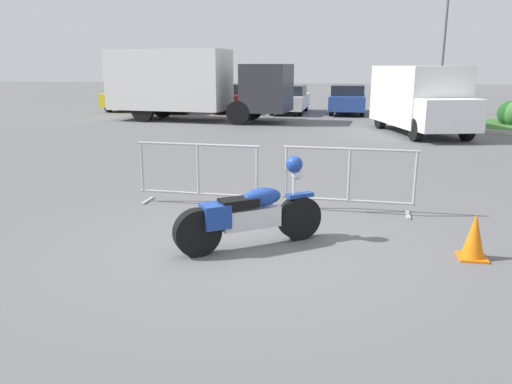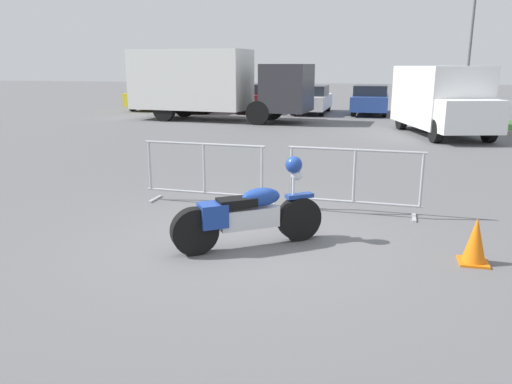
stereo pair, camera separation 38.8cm
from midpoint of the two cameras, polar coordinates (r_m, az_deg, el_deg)
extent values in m
plane|color=#5B5B5E|center=(6.81, -2.21, -5.88)|extent=(120.00, 120.00, 0.00)
cylinder|color=black|center=(6.90, 3.36, -2.97)|extent=(0.60, 0.49, 0.61)
cylinder|color=black|center=(6.37, -8.46, -4.60)|extent=(0.60, 0.49, 0.61)
cube|color=silver|center=(6.57, -2.32, -2.98)|extent=(0.78, 0.65, 0.27)
ellipsoid|color=navy|center=(6.56, -0.96, -0.58)|extent=(0.58, 0.51, 0.25)
cube|color=black|center=(6.44, -3.74, -1.23)|extent=(0.56, 0.50, 0.11)
cube|color=navy|center=(6.38, -6.44, -2.71)|extent=(0.45, 0.45, 0.30)
cube|color=navy|center=(6.81, 3.40, -0.37)|extent=(0.39, 0.33, 0.06)
cylinder|color=silver|center=(6.73, 2.70, 0.60)|extent=(0.05, 0.05, 0.43)
sphere|color=silver|center=(6.72, 3.08, 2.01)|extent=(0.15, 0.15, 0.15)
sphere|color=navy|center=(6.67, 2.73, 3.17)|extent=(0.23, 0.23, 0.23)
cylinder|color=#9EA0A5|center=(8.50, -8.03, 5.38)|extent=(2.16, 0.12, 0.04)
cylinder|color=#9EA0A5|center=(8.67, -7.84, -0.17)|extent=(2.16, 0.12, 0.04)
cylinder|color=#9EA0A5|center=(8.98, -14.11, 2.81)|extent=(0.05, 0.05, 0.85)
cylinder|color=#9EA0A5|center=(8.57, -7.94, 2.58)|extent=(0.05, 0.05, 0.85)
cylinder|color=#9EA0A5|center=(8.28, -1.24, 2.29)|extent=(0.05, 0.05, 0.85)
cube|color=#9EA0A5|center=(9.09, -13.48, -0.97)|extent=(0.08, 0.44, 0.03)
cube|color=#9EA0A5|center=(8.44, -1.68, -1.74)|extent=(0.08, 0.44, 0.03)
cylinder|color=#9EA0A5|center=(8.08, 9.38, 4.86)|extent=(2.16, 0.12, 0.04)
cylinder|color=#9EA0A5|center=(8.26, 9.14, -0.96)|extent=(2.16, 0.12, 0.04)
cylinder|color=#9EA0A5|center=(8.27, 2.14, 2.27)|extent=(0.05, 0.05, 0.85)
cylinder|color=#9EA0A5|center=(8.16, 9.26, 1.92)|extent=(0.05, 0.05, 0.85)
cylinder|color=#9EA0A5|center=(8.17, 16.47, 1.53)|extent=(0.05, 0.05, 0.85)
cube|color=#9EA0A5|center=(8.41, 2.57, -1.81)|extent=(0.08, 0.44, 0.03)
cube|color=#9EA0A5|center=(8.32, 15.70, -2.54)|extent=(0.08, 0.44, 0.03)
cube|color=silver|center=(22.26, -10.33, 12.53)|extent=(5.18, 2.72, 2.50)
cube|color=#2D2D33|center=(20.81, 0.71, 11.81)|extent=(1.98, 2.33, 1.90)
cylinder|color=black|center=(22.04, -1.03, 9.48)|extent=(0.98, 0.36, 0.96)
cylinder|color=black|center=(20.20, -2.58, 9.02)|extent=(0.98, 0.36, 0.96)
cylinder|color=black|center=(23.57, -11.07, 9.53)|extent=(0.98, 0.36, 0.96)
cylinder|color=black|center=(21.85, -13.31, 9.06)|extent=(0.98, 0.36, 0.96)
cube|color=white|center=(18.71, 17.34, 10.52)|extent=(3.05, 4.49, 2.00)
cube|color=white|center=(16.47, 20.57, 8.18)|extent=(2.07, 1.39, 1.00)
cylinder|color=black|center=(17.26, 22.38, 6.65)|extent=(0.43, 0.76, 0.72)
cylinder|color=black|center=(16.54, 17.19, 6.79)|extent=(0.43, 0.76, 0.72)
cylinder|color=black|center=(20.21, 18.04, 8.00)|extent=(0.43, 0.76, 0.72)
cylinder|color=black|center=(19.60, 13.49, 8.13)|extent=(0.43, 0.76, 0.72)
cube|color=yellow|center=(28.03, -14.33, 10.33)|extent=(1.78, 4.23, 0.68)
cube|color=#1E232B|center=(27.87, -14.54, 11.50)|extent=(1.61, 2.18, 0.49)
cylinder|color=black|center=(29.57, -14.45, 9.96)|extent=(0.23, 0.63, 0.63)
cylinder|color=black|center=(28.98, -11.85, 10.02)|extent=(0.23, 0.63, 0.63)
cylinder|color=black|center=(27.17, -16.90, 9.44)|extent=(0.23, 0.63, 0.63)
cylinder|color=black|center=(26.53, -14.12, 9.52)|extent=(0.23, 0.63, 0.63)
cube|color=tan|center=(26.52, -9.08, 10.48)|extent=(1.91, 4.55, 0.73)
cube|color=#1E232B|center=(26.34, -9.26, 11.82)|extent=(1.73, 2.34, 0.52)
cylinder|color=black|center=(28.16, -9.54, 10.05)|extent=(0.24, 0.68, 0.67)
cylinder|color=black|center=(27.65, -6.49, 10.08)|extent=(0.24, 0.68, 0.67)
cylinder|color=black|center=(25.48, -11.84, 9.52)|extent=(0.24, 0.68, 0.67)
cylinder|color=black|center=(24.92, -8.52, 9.56)|extent=(0.24, 0.68, 0.67)
cube|color=maroon|center=(26.11, -2.79, 10.47)|extent=(1.76, 4.18, 0.68)
cube|color=#1E232B|center=(25.94, -2.88, 11.72)|extent=(1.59, 2.15, 0.48)
cylinder|color=black|center=(27.59, -3.56, 10.08)|extent=(0.22, 0.62, 0.62)
cylinder|color=black|center=(27.27, -0.63, 10.06)|extent=(0.22, 0.62, 0.62)
cylinder|color=black|center=(25.04, -5.13, 9.62)|extent=(0.22, 0.62, 0.62)
cylinder|color=black|center=(24.68, -1.91, 9.60)|extent=(0.22, 0.62, 0.62)
cube|color=white|center=(25.29, 3.42, 10.28)|extent=(1.70, 4.03, 0.65)
cube|color=#1E232B|center=(25.12, 3.40, 11.53)|extent=(1.53, 2.07, 0.47)
cylinder|color=black|center=(26.67, 2.32, 9.92)|extent=(0.21, 0.60, 0.60)
cylinder|color=black|center=(26.49, 5.29, 9.85)|extent=(0.21, 0.60, 0.60)
cylinder|color=black|center=(24.15, 1.36, 9.47)|extent=(0.21, 0.60, 0.60)
cylinder|color=black|center=(23.96, 4.63, 9.39)|extent=(0.21, 0.60, 0.60)
cube|color=#284799|center=(25.32, 9.98, 10.13)|extent=(1.74, 4.14, 0.67)
cube|color=#1E232B|center=(25.14, 10.03, 11.42)|extent=(1.58, 2.13, 0.48)
cylinder|color=black|center=(26.68, 8.50, 9.80)|extent=(0.22, 0.62, 0.61)
cylinder|color=black|center=(26.64, 11.57, 9.66)|extent=(0.22, 0.62, 0.61)
cylinder|color=black|center=(24.06, 8.17, 9.33)|extent=(0.22, 0.62, 0.61)
cylinder|color=black|center=(24.02, 11.56, 9.18)|extent=(0.22, 0.62, 0.61)
cylinder|color=#262838|center=(22.99, -13.26, 9.17)|extent=(0.26, 0.26, 0.85)
cylinder|color=#2D4C8C|center=(22.94, -13.36, 10.99)|extent=(0.37, 0.37, 0.62)
sphere|color=tan|center=(22.92, -13.42, 12.04)|extent=(0.22, 0.22, 0.22)
cylinder|color=#ADA89E|center=(21.39, 26.74, 6.71)|extent=(4.30, 4.30, 0.14)
cylinder|color=#38662D|center=(21.38, 26.76, 6.92)|extent=(3.96, 3.96, 0.02)
sphere|color=#33702D|center=(22.08, 26.46, 8.01)|extent=(0.80, 0.80, 0.80)
sphere|color=#1E511E|center=(21.42, 26.64, 8.03)|extent=(0.97, 0.97, 0.97)
cube|color=orange|center=(6.77, 21.94, -6.95)|extent=(0.34, 0.34, 0.03)
cone|color=orange|center=(6.68, 22.18, -4.59)|extent=(0.28, 0.28, 0.56)
cylinder|color=#595B60|center=(25.81, 20.17, 14.39)|extent=(0.12, 0.12, 5.50)
camera|label=1|loc=(0.19, -91.62, -0.41)|focal=35.00mm
camera|label=2|loc=(0.19, 88.38, 0.41)|focal=35.00mm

